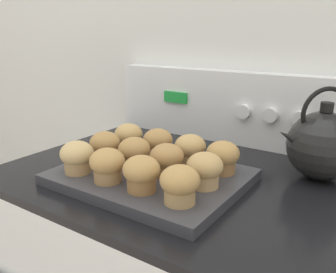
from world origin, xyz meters
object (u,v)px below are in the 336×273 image
at_px(muffin_r0_c1, 107,165).
at_px(tea_kettle, 322,144).
at_px(muffin_r0_c3, 180,184).
at_px(muffin_r1_c2, 167,160).
at_px(muffin_r0_c2, 141,173).
at_px(muffin_pan, 151,177).
at_px(muffin_r1_c3, 205,169).
at_px(muffin_r0_c0, 77,157).
at_px(muffin_r1_c1, 134,152).
at_px(muffin_r2_c2, 190,149).
at_px(muffin_r2_c3, 223,157).
at_px(muffin_r2_c1, 158,143).
at_px(muffin_r1_c0, 105,146).
at_px(muffin_r2_c0, 129,137).

relative_size(muffin_r0_c1, tea_kettle, 0.35).
xyz_separation_m(muffin_r0_c3, muffin_r1_c2, (-0.09, 0.09, 0.00)).
relative_size(muffin_r1_c2, tea_kettle, 0.35).
xyz_separation_m(muffin_r0_c2, muffin_r1_c2, (-0.00, 0.09, 0.00)).
xyz_separation_m(muffin_pan, muffin_r1_c2, (0.04, 0.00, 0.05)).
bearing_deg(muffin_pan, tea_kettle, 36.87).
xyz_separation_m(muffin_r1_c3, tea_kettle, (0.16, 0.22, 0.02)).
relative_size(muffin_r0_c0, muffin_r1_c1, 1.00).
xyz_separation_m(muffin_r0_c0, muffin_r0_c2, (0.17, 0.00, 0.00)).
height_order(muffin_r1_c2, muffin_r2_c2, same).
bearing_deg(muffin_r1_c2, muffin_r0_c0, -151.48).
distance_m(muffin_r1_c2, muffin_r2_c2, 0.09).
relative_size(muffin_r1_c1, muffin_r2_c3, 1.00).
xyz_separation_m(muffin_r0_c3, muffin_r1_c3, (0.00, 0.08, 0.00)).
height_order(muffin_r0_c1, muffin_r2_c1, same).
relative_size(muffin_pan, muffin_r1_c3, 5.46).
bearing_deg(muffin_pan, muffin_r0_c1, -114.94).
xyz_separation_m(muffin_r1_c0, muffin_r2_c0, (-0.00, 0.09, 0.00)).
relative_size(muffin_r0_c1, muffin_r2_c2, 1.00).
bearing_deg(muffin_r0_c0, muffin_r0_c1, 0.29).
distance_m(muffin_r0_c3, muffin_r2_c3, 0.17).
relative_size(muffin_r1_c0, muffin_r2_c2, 1.00).
height_order(muffin_r1_c1, muffin_r2_c0, same).
bearing_deg(muffin_r1_c1, muffin_r0_c3, -26.71).
distance_m(muffin_r1_c3, muffin_r2_c0, 0.28).
height_order(muffin_r0_c3, muffin_r1_c1, same).
xyz_separation_m(muffin_r0_c1, muffin_r2_c1, (-0.00, 0.18, 0.00)).
xyz_separation_m(muffin_r1_c2, muffin_r2_c2, (0.01, 0.09, 0.00)).
relative_size(muffin_r1_c0, muffin_r2_c1, 1.00).
distance_m(muffin_r0_c2, tea_kettle, 0.40).
distance_m(muffin_pan, muffin_r2_c1, 0.11).
bearing_deg(muffin_r2_c3, muffin_r1_c3, -87.93).
bearing_deg(muffin_r1_c3, muffin_r0_c2, -137.34).
distance_m(muffin_r2_c2, tea_kettle, 0.28).
bearing_deg(muffin_r2_c1, muffin_r1_c2, -45.38).
bearing_deg(muffin_r0_c1, muffin_r1_c0, 135.76).
bearing_deg(muffin_pan, muffin_r1_c0, -179.49).
xyz_separation_m(muffin_pan, muffin_r2_c2, (0.05, 0.09, 0.05)).
bearing_deg(muffin_r1_c0, muffin_r2_c2, 27.14).
bearing_deg(muffin_r1_c2, muffin_pan, -176.20).
xyz_separation_m(muffin_r1_c2, muffin_r2_c0, (-0.17, 0.08, 0.00)).
height_order(muffin_r2_c1, muffin_r2_c2, same).
relative_size(muffin_r0_c0, tea_kettle, 0.35).
bearing_deg(muffin_r2_c3, muffin_r1_c2, -137.39).
bearing_deg(muffin_r2_c2, tea_kettle, 27.94).
distance_m(muffin_r2_c0, muffin_r2_c1, 0.09).
height_order(muffin_r0_c0, muffin_r2_c0, same).
distance_m(muffin_r0_c0, muffin_r0_c1, 0.09).
distance_m(muffin_r0_c2, muffin_r1_c2, 0.09).
height_order(muffin_r1_c0, muffin_r1_c1, same).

